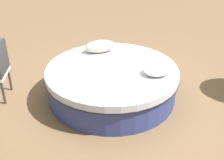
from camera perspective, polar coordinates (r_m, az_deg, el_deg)
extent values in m
plane|color=brown|center=(5.07, 0.00, -3.20)|extent=(16.00, 16.00, 0.00)
cylinder|color=navy|center=(4.96, 0.00, -1.14)|extent=(2.15, 2.15, 0.42)
cylinder|color=black|center=(4.85, 0.00, 1.01)|extent=(2.22, 2.22, 0.02)
cylinder|color=#B2B7C6|center=(4.82, 0.00, 1.63)|extent=(2.21, 2.21, 0.12)
ellipsoid|color=white|center=(4.65, 8.80, 1.99)|extent=(0.44, 0.37, 0.15)
ellipsoid|color=beige|center=(5.37, -2.38, 6.64)|extent=(0.56, 0.28, 0.22)
cylinder|color=#333338|center=(5.10, -20.60, -2.37)|extent=(0.04, 0.04, 0.42)
cylinder|color=#333338|center=(5.46, -19.43, 0.08)|extent=(0.04, 0.04, 0.42)
cube|color=#333338|center=(5.04, -20.89, 3.98)|extent=(0.19, 0.52, 0.50)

